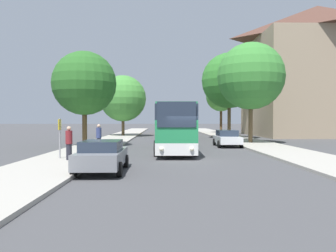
{
  "coord_description": "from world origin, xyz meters",
  "views": [
    {
      "loc": [
        -1.52,
        -19.16,
        2.33
      ],
      "look_at": [
        -0.96,
        14.11,
        1.65
      ],
      "focal_mm": 35.0,
      "sensor_mm": 36.0,
      "label": 1
    }
  ],
  "objects_px": {
    "tree_left_far": "(123,98)",
    "bus_rear": "(167,123)",
    "bus_stop_sign": "(60,133)",
    "tree_right_far": "(229,81)",
    "bus_middle": "(171,124)",
    "tree_right_mid": "(221,96)",
    "parked_car_left_curb": "(102,155)",
    "pedestrian_waiting_near": "(99,137)",
    "bus_front": "(175,127)",
    "tree_right_near": "(251,76)",
    "tree_left_near": "(84,83)",
    "parked_car_right_near": "(227,138)",
    "pedestrian_waiting_far": "(69,143)"
  },
  "relations": [
    {
      "from": "tree_right_near",
      "to": "tree_right_far",
      "type": "bearing_deg",
      "value": 92.37
    },
    {
      "from": "tree_right_near",
      "to": "parked_car_left_curb",
      "type": "bearing_deg",
      "value": -124.0
    },
    {
      "from": "tree_left_near",
      "to": "tree_right_far",
      "type": "relative_size",
      "value": 0.78
    },
    {
      "from": "bus_stop_sign",
      "to": "tree_right_near",
      "type": "bearing_deg",
      "value": 41.24
    },
    {
      "from": "bus_rear",
      "to": "parked_car_left_curb",
      "type": "height_order",
      "value": "bus_rear"
    },
    {
      "from": "bus_front",
      "to": "pedestrian_waiting_near",
      "type": "relative_size",
      "value": 6.02
    },
    {
      "from": "pedestrian_waiting_near",
      "to": "tree_right_near",
      "type": "xyz_separation_m",
      "value": [
        12.74,
        7.96,
        5.3
      ]
    },
    {
      "from": "tree_left_far",
      "to": "bus_rear",
      "type": "bearing_deg",
      "value": 53.99
    },
    {
      "from": "pedestrian_waiting_far",
      "to": "tree_right_far",
      "type": "height_order",
      "value": "tree_right_far"
    },
    {
      "from": "bus_rear",
      "to": "tree_right_near",
      "type": "height_order",
      "value": "tree_right_near"
    },
    {
      "from": "tree_left_near",
      "to": "bus_front",
      "type": "bearing_deg",
      "value": -25.96
    },
    {
      "from": "tree_left_far",
      "to": "bus_middle",
      "type": "bearing_deg",
      "value": -41.83
    },
    {
      "from": "bus_middle",
      "to": "parked_car_right_near",
      "type": "distance_m",
      "value": 11.9
    },
    {
      "from": "bus_rear",
      "to": "tree_right_mid",
      "type": "relative_size",
      "value": 1.33
    },
    {
      "from": "tree_left_near",
      "to": "tree_left_far",
      "type": "bearing_deg",
      "value": 86.2
    },
    {
      "from": "pedestrian_waiting_far",
      "to": "parked_car_left_curb",
      "type": "bearing_deg",
      "value": 84.37
    },
    {
      "from": "bus_middle",
      "to": "tree_right_far",
      "type": "xyz_separation_m",
      "value": [
        6.94,
        0.19,
        5.14
      ]
    },
    {
      "from": "bus_rear",
      "to": "tree_right_far",
      "type": "relative_size",
      "value": 1.11
    },
    {
      "from": "bus_middle",
      "to": "tree_right_far",
      "type": "relative_size",
      "value": 1.09
    },
    {
      "from": "bus_middle",
      "to": "pedestrian_waiting_near",
      "type": "height_order",
      "value": "bus_middle"
    },
    {
      "from": "bus_stop_sign",
      "to": "tree_right_far",
      "type": "bearing_deg",
      "value": 56.3
    },
    {
      "from": "pedestrian_waiting_near",
      "to": "tree_left_near",
      "type": "bearing_deg",
      "value": 42.91
    },
    {
      "from": "tree_right_near",
      "to": "tree_right_far",
      "type": "xyz_separation_m",
      "value": [
        -0.34,
        8.25,
        0.56
      ]
    },
    {
      "from": "parked_car_left_curb",
      "to": "pedestrian_waiting_far",
      "type": "bearing_deg",
      "value": 125.98
    },
    {
      "from": "bus_front",
      "to": "parked_car_left_curb",
      "type": "xyz_separation_m",
      "value": [
        -3.56,
        -9.34,
        -1.04
      ]
    },
    {
      "from": "pedestrian_waiting_far",
      "to": "tree_right_mid",
      "type": "height_order",
      "value": "tree_right_mid"
    },
    {
      "from": "pedestrian_waiting_near",
      "to": "tree_right_far",
      "type": "distance_m",
      "value": 21.23
    },
    {
      "from": "pedestrian_waiting_near",
      "to": "tree_right_far",
      "type": "xyz_separation_m",
      "value": [
        12.4,
        16.21,
        5.86
      ]
    },
    {
      "from": "pedestrian_waiting_near",
      "to": "tree_left_far",
      "type": "xyz_separation_m",
      "value": [
        -0.94,
        21.74,
        4.07
      ]
    },
    {
      "from": "pedestrian_waiting_near",
      "to": "tree_right_near",
      "type": "bearing_deg",
      "value": -39.24
    },
    {
      "from": "pedestrian_waiting_near",
      "to": "bus_rear",
      "type": "bearing_deg",
      "value": 9.09
    },
    {
      "from": "parked_car_left_curb",
      "to": "tree_left_near",
      "type": "relative_size",
      "value": 0.54
    },
    {
      "from": "parked_car_right_near",
      "to": "tree_left_near",
      "type": "relative_size",
      "value": 0.53
    },
    {
      "from": "bus_middle",
      "to": "pedestrian_waiting_near",
      "type": "xyz_separation_m",
      "value": [
        -5.46,
        -16.02,
        -0.72
      ]
    },
    {
      "from": "bus_stop_sign",
      "to": "tree_left_far",
      "type": "height_order",
      "value": "tree_left_far"
    },
    {
      "from": "tree_left_far",
      "to": "tree_right_far",
      "type": "distance_m",
      "value": 14.55
    },
    {
      "from": "bus_front",
      "to": "parked_car_right_near",
      "type": "distance_m",
      "value": 6.21
    },
    {
      "from": "parked_car_left_curb",
      "to": "pedestrian_waiting_near",
      "type": "relative_size",
      "value": 2.31
    },
    {
      "from": "bus_middle",
      "to": "tree_right_far",
      "type": "distance_m",
      "value": 8.64
    },
    {
      "from": "bus_front",
      "to": "tree_left_near",
      "type": "distance_m",
      "value": 8.95
    },
    {
      "from": "bus_front",
      "to": "bus_middle",
      "type": "height_order",
      "value": "bus_middle"
    },
    {
      "from": "tree_left_near",
      "to": "tree_right_mid",
      "type": "relative_size",
      "value": 0.93
    },
    {
      "from": "bus_middle",
      "to": "tree_right_far",
      "type": "height_order",
      "value": "tree_right_far"
    },
    {
      "from": "tree_left_near",
      "to": "tree_right_mid",
      "type": "height_order",
      "value": "tree_right_mid"
    },
    {
      "from": "tree_right_far",
      "to": "tree_right_mid",
      "type": "bearing_deg",
      "value": 83.68
    },
    {
      "from": "bus_rear",
      "to": "tree_right_far",
      "type": "height_order",
      "value": "tree_right_far"
    },
    {
      "from": "tree_right_near",
      "to": "tree_right_far",
      "type": "distance_m",
      "value": 8.27
    },
    {
      "from": "bus_front",
      "to": "bus_stop_sign",
      "type": "distance_m",
      "value": 8.57
    },
    {
      "from": "parked_car_left_curb",
      "to": "pedestrian_waiting_near",
      "type": "bearing_deg",
      "value": 101.33
    },
    {
      "from": "tree_right_mid",
      "to": "tree_left_near",
      "type": "bearing_deg",
      "value": -121.87
    }
  ]
}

